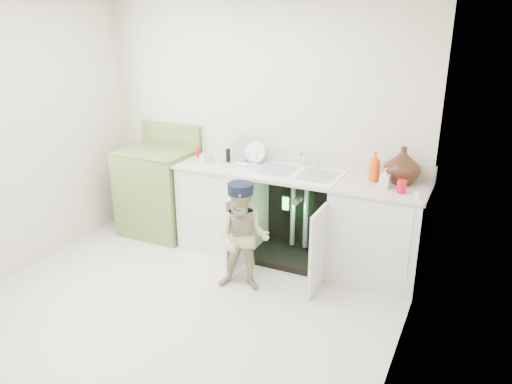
# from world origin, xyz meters

# --- Properties ---
(ground) EXTENTS (3.50, 3.50, 0.00)m
(ground) POSITION_xyz_m (0.00, 0.00, 0.00)
(ground) COLOR beige
(ground) RESTS_ON ground
(room_shell) EXTENTS (6.00, 5.50, 1.26)m
(room_shell) POSITION_xyz_m (0.00, 0.00, 1.25)
(room_shell) COLOR beige
(room_shell) RESTS_ON ground
(counter_run) EXTENTS (2.44, 1.02, 1.23)m
(counter_run) POSITION_xyz_m (0.58, 1.21, 0.48)
(counter_run) COLOR silver
(counter_run) RESTS_ON ground
(avocado_stove) EXTENTS (0.76, 0.65, 1.18)m
(avocado_stove) POSITION_xyz_m (-1.06, 1.18, 0.49)
(avocado_stove) COLOR olive
(avocado_stove) RESTS_ON ground
(repair_worker) EXTENTS (0.55, 0.63, 0.98)m
(repair_worker) POSITION_xyz_m (0.34, 0.47, 0.50)
(repair_worker) COLOR tan
(repair_worker) RESTS_ON ground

